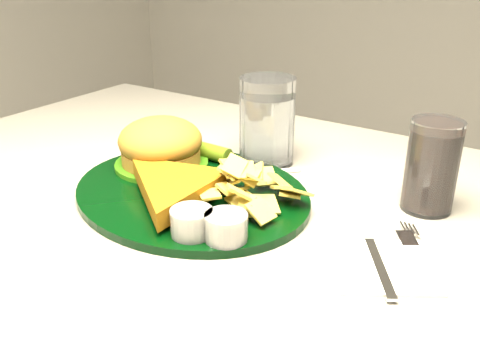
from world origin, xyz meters
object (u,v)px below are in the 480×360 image
object	(u,v)px
dinner_plate	(190,170)
water_glass	(267,121)
fork_napkin	(383,264)
cola_glass	(432,166)

from	to	relation	value
dinner_plate	water_glass	distance (m)	0.17
water_glass	fork_napkin	size ratio (longest dim) A/B	0.91
dinner_plate	cola_glass	distance (m)	0.31
dinner_plate	cola_glass	bearing A→B (deg)	39.35
cola_glass	fork_napkin	xyz separation A→B (m)	(0.00, -0.17, -0.05)
cola_glass	water_glass	bearing A→B (deg)	175.11
water_glass	fork_napkin	bearing A→B (deg)	-35.93
water_glass	fork_napkin	xyz separation A→B (m)	(0.26, -0.19, -0.06)
dinner_plate	fork_napkin	xyz separation A→B (m)	(0.28, -0.02, -0.03)
cola_glass	fork_napkin	world-z (taller)	cola_glass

